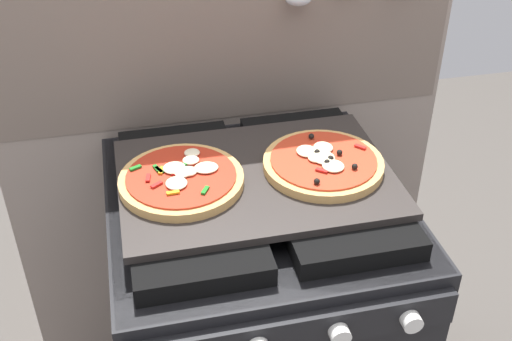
{
  "coord_description": "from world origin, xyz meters",
  "views": [
    {
      "loc": [
        -0.23,
        -1.01,
        1.64
      ],
      "look_at": [
        0.0,
        0.0,
        0.93
      ],
      "focal_mm": 44.83,
      "sensor_mm": 36.0,
      "label": 1
    }
  ],
  "objects_px": {
    "pizza_left": "(182,179)",
    "pizza_right": "(323,163)",
    "baking_tray": "(256,178)",
    "stove": "(256,335)"
  },
  "relations": [
    {
      "from": "pizza_left",
      "to": "pizza_right",
      "type": "xyz_separation_m",
      "value": [
        0.28,
        -0.01,
        -0.0
      ]
    },
    {
      "from": "baking_tray",
      "to": "pizza_right",
      "type": "height_order",
      "value": "pizza_right"
    },
    {
      "from": "stove",
      "to": "pizza_left",
      "type": "distance_m",
      "value": 0.5
    },
    {
      "from": "stove",
      "to": "baking_tray",
      "type": "relative_size",
      "value": 1.67
    },
    {
      "from": "baking_tray",
      "to": "pizza_left",
      "type": "relative_size",
      "value": 2.23
    },
    {
      "from": "baking_tray",
      "to": "pizza_left",
      "type": "height_order",
      "value": "pizza_left"
    },
    {
      "from": "pizza_left",
      "to": "baking_tray",
      "type": "bearing_deg",
      "value": -0.32
    },
    {
      "from": "baking_tray",
      "to": "pizza_right",
      "type": "distance_m",
      "value": 0.14
    },
    {
      "from": "pizza_left",
      "to": "stove",
      "type": "bearing_deg",
      "value": -0.96
    },
    {
      "from": "stove",
      "to": "pizza_right",
      "type": "height_order",
      "value": "pizza_right"
    }
  ]
}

